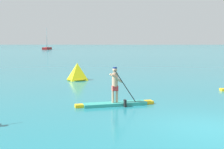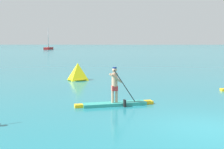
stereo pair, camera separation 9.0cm
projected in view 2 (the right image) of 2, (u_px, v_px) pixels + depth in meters
ground at (212, 129)px, 9.66m from camera, size 440.00×440.00×0.00m
paddleboarder_mid_center at (115, 98)px, 13.12m from camera, size 3.52×1.37×1.72m
race_marker_buoy at (78, 72)px, 21.64m from camera, size 1.62×1.62×1.25m
sailboat_left_horizon at (48, 47)px, 98.35m from camera, size 1.97×5.71×7.11m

